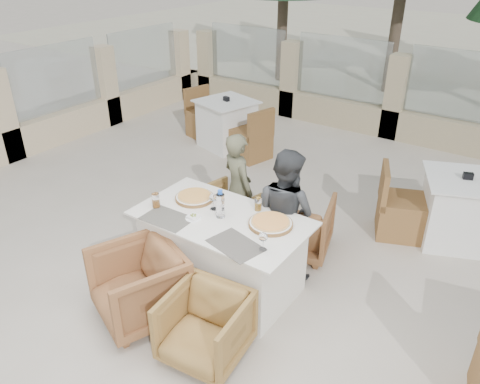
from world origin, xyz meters
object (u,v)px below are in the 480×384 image
Objects in this scene: armchair_far_left at (225,214)px; armchair_near_left at (139,285)px; beer_glass_left at (156,201)px; wine_glass_corner at (263,240)px; armchair_near_right at (205,327)px; dining_table at (222,252)px; olive_dish at (193,217)px; armchair_far_right at (299,225)px; wine_glass_centre at (213,201)px; pizza_left at (195,197)px; water_bottle at (220,204)px; bg_table_a at (227,124)px; bg_table_b at (459,210)px; beer_glass_right at (258,204)px; pizza_right at (271,223)px; diner_right at (285,213)px; diner_left at (238,189)px.

armchair_far_left is 1.47m from armchair_near_left.
beer_glass_left is 0.22× the size of armchair_far_left.
wine_glass_corner is 0.29× the size of armchair_near_right.
dining_table is 14.55× the size of olive_dish.
armchair_far_right is 1.83m from armchair_near_left.
wine_glass_centre is 0.25× the size of armchair_near_left.
wine_glass_centre reaches higher than dining_table.
olive_dish is at bearing -51.77° from pizza_left.
water_bottle is 3.57m from bg_table_a.
wine_glass_corner is 1.31m from armchair_far_right.
armchair_near_left is at bearing -146.89° from bg_table_b.
pizza_left is 1.20m from armchair_far_right.
armchair_far_right is at bearing 50.93° from beer_glass_left.
beer_glass_right is at bearing 54.49° from water_bottle.
armchair_far_right reaches higher than armchair_near_right.
water_bottle reaches higher than wine_glass_corner.
armchair_far_right is 1.80m from bg_table_b.
beer_glass_right is (-0.24, 0.16, 0.04)m from pizza_right.
armchair_far_right is at bearing 70.78° from water_bottle.
armchair_near_left is at bearing -84.90° from pizza_left.
armchair_near_right is 0.39× the size of bg_table_b.
bg_table_b is (2.16, 1.42, 0.09)m from armchair_far_left.
diner_right is at bearing 84.24° from armchair_near_left.
pizza_left is at bearing 39.71° from diner_right.
bg_table_b is at bearing 65.05° from wine_glass_corner.
pizza_right is at bearing 18.04° from beer_glass_left.
dining_table is 4.25× the size of pizza_left.
beer_glass_left is 1.24m from diner_right.
diner_right reaches higher than dining_table.
pizza_left is 1.34m from armchair_near_right.
diner_right is (0.36, 0.55, 0.28)m from dining_table.
bg_table_b reaches higher than armchair_near_right.
dining_table and bg_table_a have the same top height.
bg_table_b is (2.29, 2.32, -0.46)m from beer_glass_left.
armchair_far_left is at bearing 49.38° from diner_left.
armchair_far_left is 0.93× the size of armchair_far_right.
beer_glass_left is at bearing -148.91° from wine_glass_centre.
beer_glass_left is 0.09× the size of bg_table_b.
armchair_far_right is (0.93, 1.15, -0.53)m from beer_glass_left.
wine_glass_centre reaches higher than armchair_far_right.
wine_glass_centre is 1.28× the size of beer_glass_left.
wine_glass_centre reaches higher than bg_table_a.
armchair_far_left is 0.87× the size of armchair_near_left.
water_bottle is at bearing -28.18° from wine_glass_centre.
bg_table_a is (-2.42, 2.33, -0.28)m from diner_right.
diner_left reaches higher than armchair_near_right.
armchair_near_left is (-0.15, -0.60, -0.46)m from olive_dish.
armchair_near_left reaches higher than armchair_near_right.
armchair_near_left is (-0.66, -1.71, 0.02)m from armchair_far_right.
armchair_near_left is (-0.78, -0.90, -0.46)m from pizza_right.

